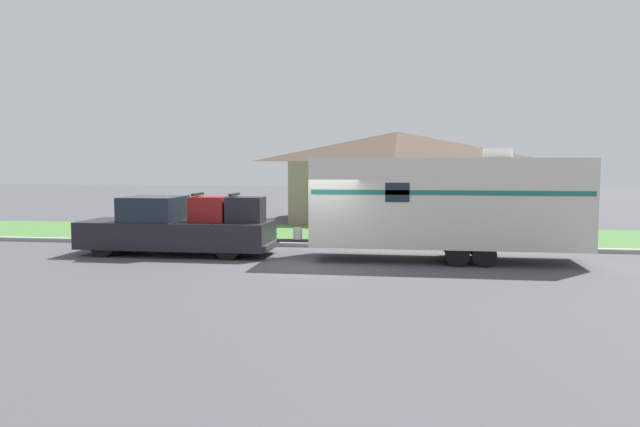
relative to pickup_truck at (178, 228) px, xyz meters
name	(u,v)px	position (x,y,z in m)	size (l,w,h in m)	color
ground_plane	(316,264)	(4.76, -1.31, -0.87)	(120.00, 120.00, 0.00)	#47474C
curb_strip	(332,245)	(4.76, 2.44, -0.80)	(80.00, 0.30, 0.14)	#999993
lawn_strip	(344,235)	(4.76, 6.09, -0.86)	(80.00, 7.00, 0.03)	#477538
house_across_street	(397,175)	(6.71, 13.26, 1.50)	(11.01, 7.00, 4.58)	gray
pickup_truck	(178,228)	(0.00, 0.00, 0.00)	(6.33, 2.08, 2.02)	black
travel_trailer	(447,202)	(8.60, 0.00, 0.93)	(9.36, 2.39, 3.42)	black
mailbox	(590,220)	(13.61, 3.13, 0.15)	(0.48, 0.20, 1.33)	brown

